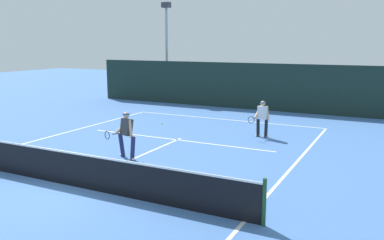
% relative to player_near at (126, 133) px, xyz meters
% --- Properties ---
extents(ground_plane, '(80.00, 80.00, 0.00)m').
position_rel_player_near_xyz_m(ground_plane, '(0.24, -2.95, -0.89)').
color(ground_plane, '#4470B4').
extents(court_line_baseline_far, '(10.16, 0.10, 0.01)m').
position_rel_player_near_xyz_m(court_line_baseline_far, '(0.24, 8.19, -0.89)').
color(court_line_baseline_far, white).
rests_on(court_line_baseline_far, ground_plane).
extents(court_line_sideline_right, '(0.10, 22.29, 0.01)m').
position_rel_player_near_xyz_m(court_line_sideline_right, '(5.32, -2.95, -0.89)').
color(court_line_sideline_right, white).
rests_on(court_line_sideline_right, ground_plane).
extents(court_line_service, '(8.28, 0.10, 0.01)m').
position_rel_player_near_xyz_m(court_line_service, '(0.24, 3.13, -0.89)').
color(court_line_service, white).
rests_on(court_line_service, ground_plane).
extents(court_line_centre, '(0.10, 6.40, 0.01)m').
position_rel_player_near_xyz_m(court_line_centre, '(0.24, 0.25, -0.89)').
color(court_line_centre, white).
rests_on(court_line_centre, ground_plane).
extents(tennis_net, '(11.13, 0.09, 1.08)m').
position_rel_player_near_xyz_m(tennis_net, '(0.24, -2.95, -0.39)').
color(tennis_net, '#1E4723').
rests_on(tennis_net, ground_plane).
extents(player_near, '(1.07, 0.89, 1.63)m').
position_rel_player_near_xyz_m(player_near, '(0.00, 0.00, 0.00)').
color(player_near, '#1E234C').
rests_on(player_near, ground_plane).
extents(player_far, '(0.75, 0.87, 1.54)m').
position_rel_player_near_xyz_m(player_far, '(3.16, 5.20, -0.05)').
color(player_far, black).
rests_on(player_far, ground_plane).
extents(tennis_ball, '(0.07, 0.07, 0.07)m').
position_rel_player_near_xyz_m(tennis_ball, '(-2.00, 5.63, -0.86)').
color(tennis_ball, '#D1E033').
rests_on(tennis_ball, ground_plane).
extents(back_fence_windscreen, '(21.19, 0.12, 2.75)m').
position_rel_player_near_xyz_m(back_fence_windscreen, '(0.24, 11.99, 0.48)').
color(back_fence_windscreen, '#192B26').
rests_on(back_fence_windscreen, ground_plane).
extents(light_pole, '(0.55, 0.44, 6.63)m').
position_rel_player_near_xyz_m(light_pole, '(-6.42, 13.65, 3.24)').
color(light_pole, '#9EA39E').
rests_on(light_pole, ground_plane).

